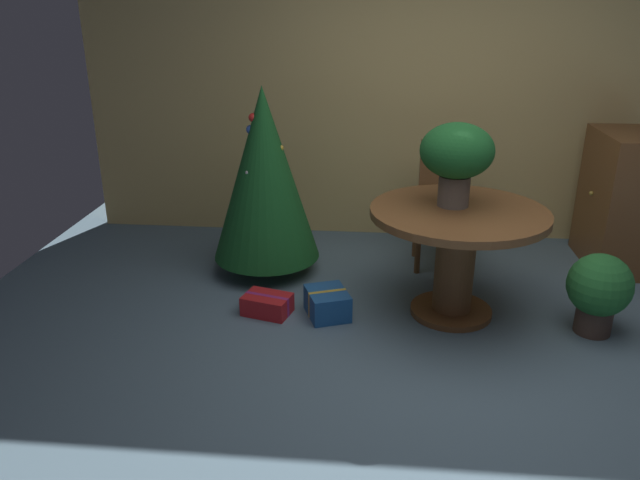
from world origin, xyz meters
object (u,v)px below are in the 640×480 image
at_px(wooden_chair_far, 444,197).
at_px(potted_plant, 599,289).
at_px(flower_vase, 457,155).
at_px(gift_box_red, 267,304).
at_px(holiday_tree, 265,174).
at_px(wooden_cabinet, 624,201).
at_px(round_dining_table, 457,242).
at_px(gift_box_blue, 327,303).

xyz_separation_m(wooden_chair_far, potted_plant, (0.88, -1.07, -0.25)).
xyz_separation_m(flower_vase, gift_box_red, (-1.21, -0.19, -1.02)).
bearing_deg(gift_box_red, flower_vase, 9.02).
height_order(wooden_chair_far, gift_box_red, wooden_chair_far).
height_order(holiday_tree, wooden_cabinet, holiday_tree).
bearing_deg(wooden_chair_far, flower_vase, -92.55).
distance_m(gift_box_red, wooden_cabinet, 2.90).
relative_size(round_dining_table, gift_box_red, 3.21).
bearing_deg(wooden_cabinet, gift_box_red, -157.21).
xyz_separation_m(wooden_chair_far, gift_box_blue, (-0.84, -1.00, -0.46)).
bearing_deg(wooden_chair_far, wooden_cabinet, 3.82).
relative_size(gift_box_blue, potted_plant, 0.71).
bearing_deg(gift_box_blue, flower_vase, 12.74).
height_order(gift_box_red, wooden_cabinet, wooden_cabinet).
distance_m(round_dining_table, holiday_tree, 1.50).
bearing_deg(round_dining_table, gift_box_blue, -172.70).
xyz_separation_m(flower_vase, wooden_cabinet, (1.43, 0.92, -0.55)).
height_order(holiday_tree, potted_plant, holiday_tree).
distance_m(round_dining_table, wooden_cabinet, 1.71).
bearing_deg(holiday_tree, round_dining_table, -22.79).
bearing_deg(potted_plant, round_dining_table, 168.98).
distance_m(flower_vase, wooden_cabinet, 1.79).
bearing_deg(round_dining_table, wooden_cabinet, 35.38).
distance_m(holiday_tree, wooden_cabinet, 2.80).
xyz_separation_m(gift_box_red, potted_plant, (2.12, -0.05, 0.24)).
bearing_deg(potted_plant, gift_box_red, 178.58).
relative_size(gift_box_red, potted_plant, 0.67).
distance_m(wooden_chair_far, wooden_cabinet, 1.40).
xyz_separation_m(round_dining_table, potted_plant, (0.88, -0.17, -0.22)).
height_order(round_dining_table, wooden_chair_far, wooden_chair_far).
relative_size(wooden_chair_far, gift_box_blue, 2.60).
bearing_deg(holiday_tree, gift_box_red, -80.19).
relative_size(wooden_cabinet, potted_plant, 2.00).
relative_size(flower_vase, wooden_chair_far, 0.55).
bearing_deg(holiday_tree, wooden_chair_far, 13.41).
distance_m(gift_box_red, gift_box_blue, 0.41).
distance_m(flower_vase, potted_plant, 1.23).
relative_size(round_dining_table, wooden_cabinet, 1.07).
height_order(round_dining_table, flower_vase, flower_vase).
xyz_separation_m(wooden_chair_far, gift_box_red, (-1.24, -1.02, -0.48)).
height_order(wooden_chair_far, gift_box_blue, wooden_chair_far).
xyz_separation_m(round_dining_table, holiday_tree, (-1.36, 0.57, 0.26)).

